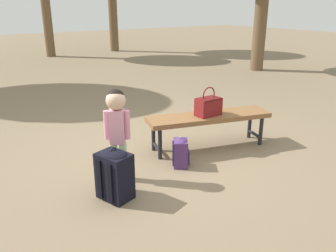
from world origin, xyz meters
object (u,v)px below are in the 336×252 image
Objects in this scene: child_standing at (117,121)px; backpack_large at (115,173)px; park_bench at (209,119)px; handbag at (208,106)px; backpack_small at (181,151)px.

backpack_large is at bearing 58.28° from child_standing.
handbag reaches higher than park_bench.
park_bench is 0.70m from backpack_small.
handbag reaches higher than backpack_small.
child_standing is 0.55m from backpack_large.
park_bench is at bearing -153.29° from handbag.
handbag is at bearing -174.73° from child_standing.
handbag is 1.01× the size of backpack_small.
park_bench is 3.10× the size of backpack_large.
park_bench reaches higher than backpack_small.
handbag is 1.33m from child_standing.
backpack_small is (-0.73, 0.11, -0.48)m from child_standing.
park_bench is 1.38m from child_standing.
handbag is (0.03, 0.01, 0.18)m from park_bench.
backpack_small is at bearing 21.63° from park_bench.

